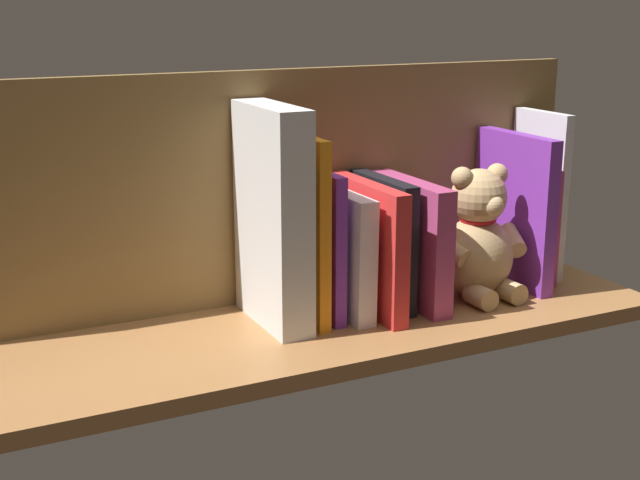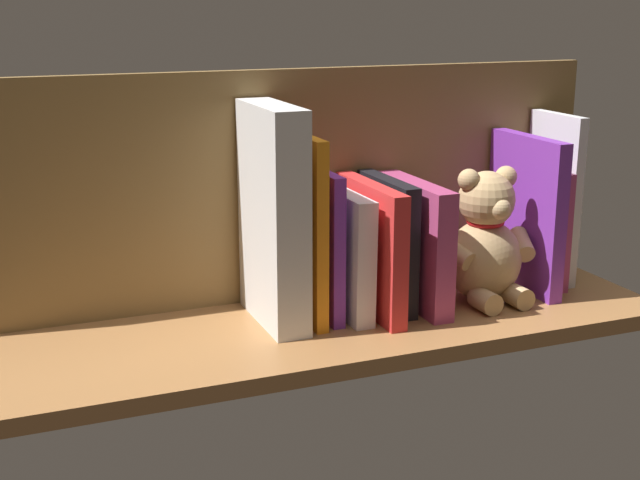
# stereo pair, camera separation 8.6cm
# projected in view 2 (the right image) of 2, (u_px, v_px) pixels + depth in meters

# --- Properties ---
(ground_plane) EXTENTS (0.97, 0.29, 0.02)m
(ground_plane) POSITION_uv_depth(u_px,v_px,m) (320.00, 329.00, 1.21)
(ground_plane) COLOR #9E6B3D
(shelf_back_panel) EXTENTS (0.97, 0.02, 0.33)m
(shelf_back_panel) POSITION_uv_depth(u_px,v_px,m) (288.00, 186.00, 1.27)
(shelf_back_panel) COLOR olive
(shelf_back_panel) RESTS_ON ground_plane
(book_0) EXTENTS (0.02, 0.12, 0.26)m
(book_0) POSITION_uv_depth(u_px,v_px,m) (553.00, 197.00, 1.37)
(book_0) COLOR silver
(book_0) RESTS_ON ground_plane
(book_1) EXTENTS (0.03, 0.14, 0.18)m
(book_1) POSITION_uv_depth(u_px,v_px,m) (537.00, 225.00, 1.36)
(book_1) COLOR #B23F72
(book_1) RESTS_ON ground_plane
(book_2) EXTENTS (0.02, 0.17, 0.23)m
(book_2) POSITION_uv_depth(u_px,v_px,m) (526.00, 213.00, 1.32)
(book_2) COLOR purple
(book_2) RESTS_ON ground_plane
(teddy_bear) EXTENTS (0.16, 0.13, 0.20)m
(teddy_bear) POSITION_uv_depth(u_px,v_px,m) (485.00, 242.00, 1.28)
(teddy_bear) COLOR tan
(teddy_bear) RESTS_ON ground_plane
(book_3) EXTENTS (0.03, 0.18, 0.18)m
(book_3) POSITION_uv_depth(u_px,v_px,m) (414.00, 244.00, 1.26)
(book_3) COLOR #B23F72
(book_3) RESTS_ON ground_plane
(book_4) EXTENTS (0.02, 0.16, 0.18)m
(book_4) POSITION_uv_depth(u_px,v_px,m) (387.00, 242.00, 1.26)
(book_4) COLOR black
(book_4) RESTS_ON ground_plane
(book_5) EXTENTS (0.02, 0.19, 0.18)m
(book_5) POSITION_uv_depth(u_px,v_px,m) (370.00, 248.00, 1.23)
(book_5) COLOR red
(book_5) RESTS_ON ground_plane
(book_6) EXTENTS (0.03, 0.16, 0.17)m
(book_6) POSITION_uv_depth(u_px,v_px,m) (343.00, 252.00, 1.23)
(book_6) COLOR silver
(book_6) RESTS_ON ground_plane
(book_7) EXTENTS (0.02, 0.15, 0.20)m
(book_7) POSITION_uv_depth(u_px,v_px,m) (319.00, 242.00, 1.22)
(book_7) COLOR purple
(book_7) RESTS_ON ground_plane
(book_8) EXTENTS (0.02, 0.16, 0.25)m
(book_8) POSITION_uv_depth(u_px,v_px,m) (302.00, 227.00, 1.20)
(book_8) COLOR orange
(book_8) RESTS_ON ground_plane
(dictionary_thick_white) EXTENTS (0.05, 0.16, 0.29)m
(dictionary_thick_white) POSITION_uv_depth(u_px,v_px,m) (273.00, 216.00, 1.17)
(dictionary_thick_white) COLOR silver
(dictionary_thick_white) RESTS_ON ground_plane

